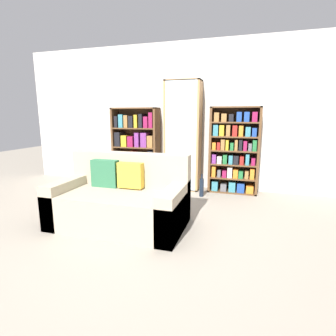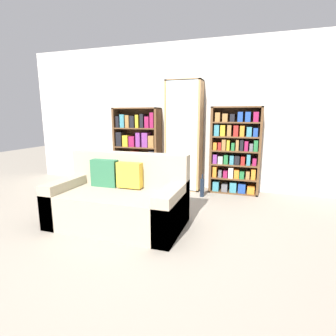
% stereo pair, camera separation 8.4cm
% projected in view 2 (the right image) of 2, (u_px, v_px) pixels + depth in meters
% --- Properties ---
extents(ground_plane, '(16.00, 16.00, 0.00)m').
position_uv_depth(ground_plane, '(138.00, 242.00, 2.89)').
color(ground_plane, gray).
extents(wall_back, '(6.96, 0.06, 2.70)m').
position_uv_depth(wall_back, '(191.00, 117.00, 4.95)').
color(wall_back, beige).
rests_on(wall_back, ground).
extents(couch, '(1.64, 0.90, 0.88)m').
position_uv_depth(couch, '(120.00, 201.00, 3.33)').
color(couch, tan).
rests_on(couch, ground).
extents(bookshelf_left, '(0.92, 0.32, 1.52)m').
position_uv_depth(bookshelf_left, '(138.00, 149.00, 5.19)').
color(bookshelf_left, brown).
rests_on(bookshelf_left, ground).
extents(display_cabinet, '(0.64, 0.36, 1.99)m').
position_uv_depth(display_cabinet, '(184.00, 136.00, 4.84)').
color(display_cabinet, '#AD7F4C').
rests_on(display_cabinet, ground).
extents(bookshelf_right, '(0.86, 0.32, 1.52)m').
position_uv_depth(bookshelf_right, '(235.00, 152.00, 4.62)').
color(bookshelf_right, brown).
rests_on(bookshelf_right, ground).
extents(wine_bottle, '(0.07, 0.07, 0.40)m').
position_uv_depth(wine_bottle, '(202.00, 187.00, 4.48)').
color(wine_bottle, '#192333').
rests_on(wine_bottle, ground).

